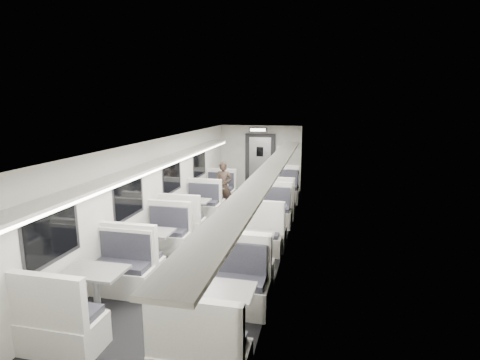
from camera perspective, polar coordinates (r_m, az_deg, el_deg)
The scene contains 19 objects.
room at distance 8.18m, azimuth -3.88°, elevation -2.61°, with size 3.24×12.24×2.64m.
booth_left_a at distance 11.70m, azimuth -4.00°, elevation -2.46°, with size 0.99×2.00×1.07m.
booth_left_b at distance 9.99m, azimuth -7.07°, elevation -4.98°, with size 1.01×2.05×1.09m.
booth_left_c at distance 7.83m, azimuth -13.23°, elevation -10.00°, with size 1.01×2.04×1.09m.
booth_left_d at distance 6.32m, azimuth -21.01°, elevation -15.74°, with size 1.07×2.18×1.17m.
booth_right_a at distance 11.51m, azimuth 5.91°, elevation -2.50°, with size 1.12×2.27×1.21m.
booth_right_b at distance 9.21m, azimuth 4.11°, elevation -6.23°, with size 1.07×2.17×1.16m.
booth_right_c at distance 7.57m, azimuth 2.06°, elevation -10.59°, with size 0.96×1.95×1.04m.
booth_right_d at distance 5.40m, azimuth -3.04°, elevation -19.79°, with size 1.11×2.24×1.20m.
passenger at distance 11.36m, azimuth -2.54°, elevation -0.91°, with size 0.54×0.35×1.47m, color black.
window_a at distance 11.77m, azimuth -6.17°, elevation 2.52°, with size 0.02×1.18×0.84m, color black.
window_b at distance 9.75m, azimuth -10.31°, elevation 0.47°, with size 0.02×1.18×0.84m, color black.
window_c at distance 7.82m, azimuth -16.55°, elevation -2.63°, with size 0.02×1.18×0.84m, color black.
window_d at distance 6.08m, azimuth -26.67°, elevation -7.52°, with size 0.02×1.18×0.84m, color black.
luggage_rack_left at distance 8.20m, azimuth -12.93°, elevation 2.26°, with size 0.46×10.40×0.09m.
luggage_rack_right at distance 7.48m, azimuth 4.56°, elevation 1.63°, with size 0.46×10.40×0.09m.
vestibule_door at distance 13.89m, azimuth 3.07°, elevation 2.68°, with size 1.10×0.13×2.10m.
exit_sign at distance 13.27m, azimuth 2.77°, elevation 7.65°, with size 0.62×0.12×0.16m.
wall_notice at distance 13.71m, azimuth 6.18°, elevation 4.46°, with size 0.32×0.02×0.40m, color white.
Camera 1 is at (2.27, -7.60, 3.23)m, focal length 28.00 mm.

